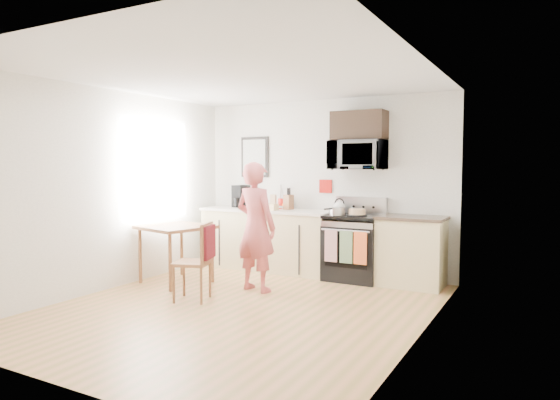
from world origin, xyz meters
The scene contains 28 objects.
floor centered at (0.00, 0.00, 0.00)m, with size 4.60×4.60×0.00m, color olive.
back_wall centered at (0.00, 2.30, 1.30)m, with size 4.00×0.04×2.60m, color beige.
front_wall centered at (0.00, -2.30, 1.30)m, with size 4.00×0.04×2.60m, color beige.
left_wall centered at (-2.00, 0.00, 1.30)m, with size 0.04×4.60×2.60m, color beige.
right_wall centered at (2.00, 0.00, 1.30)m, with size 0.04×4.60×2.60m, color beige.
ceiling centered at (0.00, 0.00, 2.60)m, with size 4.00×4.60×0.04m, color silver.
window centered at (-1.96, 0.80, 1.55)m, with size 0.06×1.40×1.50m.
cabinet_left centered at (-0.80, 2.00, 0.45)m, with size 2.10×0.60×0.90m, color #D6C689.
countertop_left centered at (-0.80, 2.00, 0.92)m, with size 2.14×0.64×0.04m, color silver.
cabinet_right centered at (1.43, 2.00, 0.45)m, with size 0.84×0.60×0.90m, color #D6C689.
countertop_right centered at (1.43, 2.00, 0.92)m, with size 0.88×0.64×0.04m, color black.
range centered at (0.63, 1.98, 0.44)m, with size 0.76×0.70×1.16m.
microwave centered at (0.63, 2.08, 1.76)m, with size 0.76×0.51×0.42m, color #A6A7AB.
upper_cabinet centered at (0.63, 2.12, 2.18)m, with size 0.76×0.35×0.40m, color black.
wall_art centered at (-1.20, 2.28, 1.75)m, with size 0.50×0.04×0.65m.
wall_trivet centered at (0.05, 2.28, 1.30)m, with size 0.20×0.02×0.20m, color #A2130D.
person centered at (-0.27, 0.78, 0.83)m, with size 0.60×0.40×1.66m, color #C73736.
dining_table centered at (-1.45, 0.63, 0.70)m, with size 0.88×0.88×0.79m.
chair centered at (-0.56, 0.06, 0.60)m, with size 0.54×0.50×0.93m.
knife_block centered at (-0.48, 2.09, 1.05)m, with size 0.10×0.14×0.23m, color brown.
utensil_crock centered at (-0.63, 2.17, 1.10)m, with size 0.13×0.13×0.39m.
fruit_bowl centered at (-0.61, 2.18, 0.98)m, with size 0.25×0.25×0.10m.
milk_carton centered at (-0.78, 2.14, 1.05)m, with size 0.08×0.08×0.22m, color tan.
coffee_maker centered at (-1.38, 2.12, 1.11)m, with size 0.23×0.31×0.35m.
bread_bag centered at (-0.69, 1.88, 0.99)m, with size 0.26×0.12×0.10m, color tan.
cake centered at (0.71, 1.86, 0.97)m, with size 0.28×0.28×0.09m.
kettle centered at (0.36, 2.08, 1.02)m, with size 0.17×0.17×0.22m.
pot centered at (0.44, 1.79, 0.98)m, with size 0.22×0.35×0.11m.
Camera 1 is at (3.07, -4.64, 1.62)m, focal length 32.00 mm.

